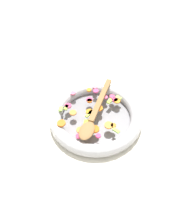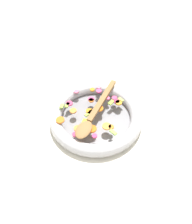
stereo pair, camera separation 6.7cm
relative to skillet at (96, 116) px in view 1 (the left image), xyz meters
The scene contains 4 objects.
ground_plane 0.02m from the skillet, ahead, with size 4.00×4.00×0.00m, color silver.
skillet is the anchor object (origin of this frame).
chopped_vegetables 0.04m from the skillet, 19.75° to the left, with size 0.29×0.29×0.01m.
wooden_spoon 0.04m from the skillet, 104.30° to the left, with size 0.12×0.34×0.01m.
Camera 1 is at (-0.32, 0.50, 0.72)m, focal length 35.00 mm.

